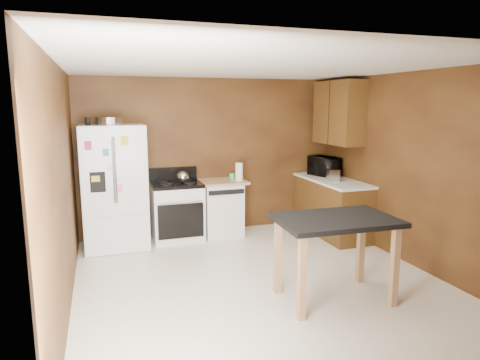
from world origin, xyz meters
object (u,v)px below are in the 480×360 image
green_canister (232,176)px  dishwasher (221,207)px  roasting_pan (110,121)px  kettle (183,177)px  microwave (324,167)px  island (335,230)px  gas_range (177,210)px  paper_towel (239,172)px  refrigerator (115,187)px  pen_cup (88,121)px  toaster (333,175)px

green_canister → dishwasher: 0.53m
roasting_pan → dishwasher: 2.16m
kettle → microwave: microwave is taller
microwave → island: 2.79m
gas_range → paper_towel: bearing=-3.6°
roasting_pan → kettle: size_ratio=2.38×
microwave → refrigerator: refrigerator is taller
dishwasher → refrigerator: bearing=-177.0°
kettle → microwave: (2.39, -0.07, 0.06)m
gas_range → island: 2.90m
roasting_pan → green_canister: roasting_pan is taller
green_canister → dishwasher: green_canister is taller
roasting_pan → pen_cup: size_ratio=3.91×
roasting_pan → dishwasher: roasting_pan is taller
kettle → microwave: size_ratio=0.34×
roasting_pan → kettle: (1.02, -0.01, -0.86)m
green_canister → toaster: (1.46, -0.65, 0.05)m
toaster → pen_cup: bearing=-172.0°
refrigerator → microwave: bearing=-1.1°
green_canister → gas_range: 1.04m
pen_cup → paper_towel: size_ratio=0.39×
dishwasher → island: 2.70m
green_canister → kettle: bearing=-172.7°
green_canister → refrigerator: bearing=-176.3°
pen_cup → refrigerator: size_ratio=0.06×
gas_range → dishwasher: (0.72, 0.02, -0.01)m
toaster → island: (-1.14, -2.02, -0.22)m
toaster → dishwasher: size_ratio=0.29×
gas_range → kettle: bearing=-26.7°
roasting_pan → paper_towel: bearing=-0.8°
roasting_pan → island: size_ratio=0.34×
refrigerator → dishwasher: size_ratio=2.02×
kettle → green_canister: 0.83m
pen_cup → green_canister: size_ratio=1.08×
pen_cup → dishwasher: (1.94, 0.14, -1.40)m
toaster → refrigerator: 3.33m
refrigerator → gas_range: refrigerator is taller
roasting_pan → kettle: bearing=-0.7°
gas_range → roasting_pan: bearing=-177.8°
roasting_pan → kettle: 1.34m
kettle → gas_range: 0.54m
microwave → refrigerator: (-3.39, 0.06, -0.15)m
roasting_pan → dishwasher: (1.64, 0.06, -1.40)m
pen_cup → island: bearing=-45.4°
paper_towel → island: paper_towel is taller
paper_towel → island: 2.57m
roasting_pan → paper_towel: (1.92, -0.03, -0.82)m
dishwasher → toaster: bearing=-20.4°
toaster → dishwasher: bearing=175.1°
refrigerator → gas_range: size_ratio=1.64×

